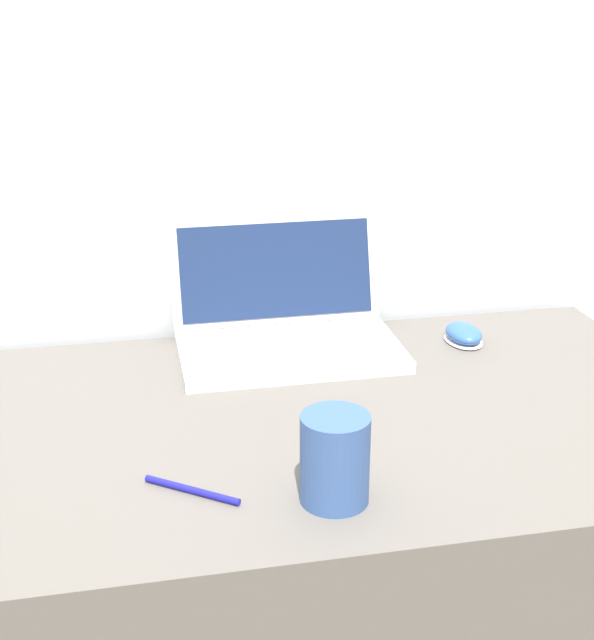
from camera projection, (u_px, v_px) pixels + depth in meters
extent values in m
cube|color=silver|center=(236.00, 17.00, 1.44)|extent=(7.00, 0.04, 2.50)
cube|color=#5B5651|center=(283.00, 618.00, 1.42)|extent=(1.27, 0.68, 0.72)
cube|color=silver|center=(290.00, 352.00, 1.48)|extent=(0.37, 0.21, 0.02)
cube|color=#B7B7BC|center=(289.00, 342.00, 1.49)|extent=(0.32, 0.12, 0.00)
cube|color=silver|center=(275.00, 256.00, 1.57)|extent=(0.37, 0.08, 0.23)
cube|color=#19284C|center=(275.00, 256.00, 1.56)|extent=(0.34, 0.07, 0.21)
cylinder|color=#33518C|center=(335.00, 459.00, 1.07)|extent=(0.08, 0.08, 0.11)
cylinder|color=black|center=(336.00, 419.00, 1.05)|extent=(0.07, 0.07, 0.01)
ellipsoid|color=white|center=(463.00, 340.00, 1.55)|extent=(0.06, 0.09, 0.01)
ellipsoid|color=#2D569E|center=(464.00, 333.00, 1.55)|extent=(0.06, 0.09, 0.03)
cylinder|color=#191999|center=(192.00, 490.00, 1.10)|extent=(0.11, 0.09, 0.01)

